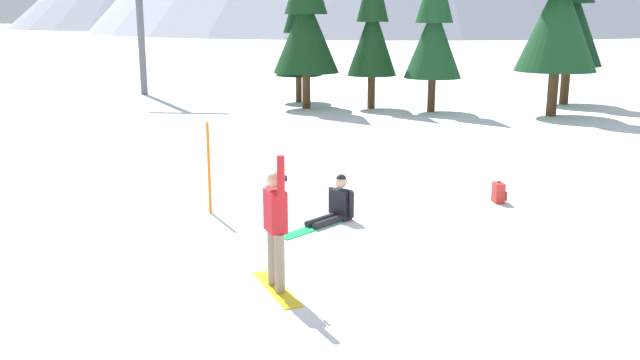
# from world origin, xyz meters

# --- Properties ---
(ground_plane) EXTENTS (800.00, 800.00, 0.00)m
(ground_plane) POSITION_xyz_m (0.00, 0.00, 0.00)
(ground_plane) COLOR white
(snowboarder_foreground) EXTENTS (0.97, 1.44, 2.07)m
(snowboarder_foreground) POSITION_xyz_m (-2.05, -1.22, 0.99)
(snowboarder_foreground) COLOR yellow
(snowboarder_foreground) RESTS_ON ground_plane
(snowboarder_midground) EXTENTS (1.35, 1.67, 0.92)m
(snowboarder_midground) POSITION_xyz_m (-1.51, 2.34, 0.31)
(snowboarder_midground) COLOR black
(snowboarder_midground) RESTS_ON ground_plane
(backpack_red) EXTENTS (0.31, 0.35, 0.47)m
(backpack_red) POSITION_xyz_m (1.90, 4.15, 0.21)
(backpack_red) COLOR red
(backpack_red) RESTS_ON ground_plane
(trail_marker_pole) EXTENTS (0.06, 0.06, 1.89)m
(trail_marker_pole) POSITION_xyz_m (-4.11, 2.64, 0.94)
(trail_marker_pole) COLOR orange
(trail_marker_pole) RESTS_ON ground_plane
(pine_tree_broad) EXTENTS (2.87, 2.87, 7.12)m
(pine_tree_broad) POSITION_xyz_m (-4.33, 19.33, 3.89)
(pine_tree_broad) COLOR #472D19
(pine_tree_broad) RESTS_ON ground_plane
(pine_tree_twin) EXTENTS (3.21, 3.21, 8.20)m
(pine_tree_twin) POSITION_xyz_m (5.93, 18.10, 4.47)
(pine_tree_twin) COLOR #472D19
(pine_tree_twin) RESTS_ON ground_plane
(pine_tree_young) EXTENTS (2.15, 2.15, 6.57)m
(pine_tree_young) POSITION_xyz_m (-1.48, 19.65, 3.57)
(pine_tree_young) COLOR #472D19
(pine_tree_young) RESTS_ON ground_plane
(pine_tree_slender) EXTENTS (2.41, 2.41, 6.50)m
(pine_tree_slender) POSITION_xyz_m (1.10, 18.82, 3.54)
(pine_tree_slender) COLOR #472D19
(pine_tree_slender) RESTS_ON ground_plane
(pine_tree_tall) EXTENTS (2.18, 2.18, 5.67)m
(pine_tree_tall) POSITION_xyz_m (-4.98, 21.56, 3.09)
(pine_tree_tall) COLOR #472D19
(pine_tree_tall) RESTS_ON ground_plane
(pine_tree_short) EXTENTS (3.03, 3.03, 7.99)m
(pine_tree_short) POSITION_xyz_m (7.34, 22.13, 4.35)
(pine_tree_short) COLOR #472D19
(pine_tree_short) RESTS_ON ground_plane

